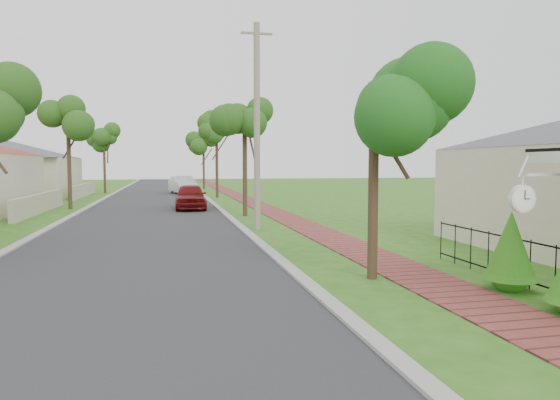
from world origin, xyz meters
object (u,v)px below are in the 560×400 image
object	(u,v)px
parked_car_red	(191,197)
station_clock	(524,197)
near_tree	(374,102)
parked_car_white	(183,185)
utility_pole	(257,126)

from	to	relation	value
parked_car_red	station_clock	bearing A→B (deg)	-76.19
near_tree	station_clock	xyz separation A→B (m)	(1.48, -2.83, -1.87)
parked_car_white	near_tree	size ratio (longest dim) A/B	0.95
parked_car_red	utility_pole	xyz separation A→B (m)	(2.11, -9.36, 3.25)
parked_car_red	parked_car_white	size ratio (longest dim) A/B	0.91
near_tree	utility_pole	xyz separation A→B (m)	(-1.00, 8.72, 0.13)
parked_car_red	parked_car_white	distance (m)	14.95
near_tree	utility_pole	size ratio (longest dim) A/B	0.62
parked_car_red	near_tree	world-z (taller)	near_tree
station_clock	parked_car_white	bearing A→B (deg)	97.28
near_tree	parked_car_red	bearing A→B (deg)	99.77
parked_car_red	station_clock	world-z (taller)	station_clock
parked_car_red	station_clock	distance (m)	21.44
utility_pole	station_clock	bearing A→B (deg)	-77.86
station_clock	near_tree	bearing A→B (deg)	117.61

